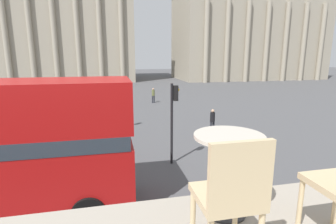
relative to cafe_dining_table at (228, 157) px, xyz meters
The scene contains 9 objects.
cafe_dining_table is the anchor object (origin of this frame).
cafe_chair_0 0.61m from the cafe_dining_table, 113.53° to the right, with size 0.40×0.40×0.91m.
plaza_building_left 57.85m from the cafe_dining_table, 98.24° to the left, with size 24.86×16.64×21.71m.
plaza_building_right 61.71m from the cafe_dining_table, 61.14° to the left, with size 32.23×16.02×18.59m.
traffic_light_near 9.87m from the cafe_dining_table, 79.14° to the left, with size 0.42×0.24×3.85m.
traffic_light_mid 15.94m from the cafe_dining_table, 93.27° to the left, with size 0.42×0.24×3.73m.
pedestrian_black 15.33m from the cafe_dining_table, 68.17° to the left, with size 0.32×0.32×1.62m.
pedestrian_olive 26.67m from the cafe_dining_table, 82.18° to the left, with size 0.32×0.32×1.63m.
pedestrian_blue 14.97m from the cafe_dining_table, 100.27° to the left, with size 0.32×0.32×1.62m.
Camera 1 is at (0.39, -2.31, 5.07)m, focal length 28.00 mm.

